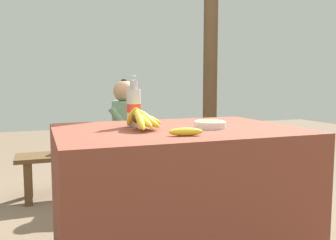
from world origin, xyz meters
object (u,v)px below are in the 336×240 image
Objects in this scene: serving_bowl at (210,124)px; support_post_far at (211,45)px; banana_bunch_green at (60,147)px; loose_banana_front at (186,132)px; banana_bunch_ripe at (142,118)px; water_bottle at (134,107)px; wooden_bench at (103,158)px; seated_vendor at (120,128)px.

support_post_far is at bearing 63.15° from serving_bowl.
loose_banana_front is at bearing -73.40° from banana_bunch_green.
banana_bunch_green is 0.09× the size of support_post_far.
banana_bunch_ripe reaches higher than loose_banana_front.
water_bottle is 1.86m from support_post_far.
water_bottle is 1.73× the size of loose_banana_front.
loose_banana_front is at bearing -63.97° from banana_bunch_ripe.
serving_bowl is 1.61m from banana_bunch_green.
water_bottle is at bearing -91.27° from wooden_bench.
seated_vendor is at bearing 88.69° from loose_banana_front.
support_post_far reaches higher than water_bottle.
wooden_bench is 5.74× the size of banana_bunch_green.
banana_bunch_green is (-0.37, -0.00, 0.12)m from wooden_bench.
seated_vendor is 0.54m from banana_bunch_green.
seated_vendor reaches higher than serving_bowl.
seated_vendor is at bearing -169.39° from support_post_far.
banana_bunch_ripe reaches higher than banana_bunch_green.
water_bottle is at bearing 151.18° from serving_bowl.
water_bottle is 1.31m from wooden_bench.
banana_bunch_green is at bearing 117.26° from serving_bowl.
serving_bowl is 0.06× the size of support_post_far.
banana_bunch_ripe is 0.31m from loose_banana_front.
water_bottle is (-0.37, 0.21, 0.09)m from serving_bowl.
support_post_far is at bearing 6.30° from banana_bunch_green.
banana_bunch_green is (-0.72, 1.40, -0.32)m from serving_bowl.
support_post_far reaches higher than loose_banana_front.
loose_banana_front is 0.66× the size of banana_bunch_green.
loose_banana_front reaches higher than banana_bunch_green.
serving_bowl is at bearing 113.37° from seated_vendor.
loose_banana_front is at bearing -72.28° from water_bottle.
banana_bunch_ripe is 1.01× the size of water_bottle.
loose_banana_front reaches higher than wooden_bench.
wooden_bench is at bearing 7.21° from seated_vendor.
support_post_far is at bearing 52.44° from banana_bunch_ripe.
support_post_far reaches higher than wooden_bench.
banana_bunch_green is at bearing 104.54° from banana_bunch_ripe.
support_post_far is at bearing 8.28° from wooden_bench.
water_bottle reaches higher than serving_bowl.
banana_bunch_ripe is at bearing 97.77° from seated_vendor.
serving_bowl is at bearing -7.99° from banana_bunch_ripe.
wooden_bench is at bearing -171.72° from support_post_far.
seated_vendor is 0.37× the size of support_post_far.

